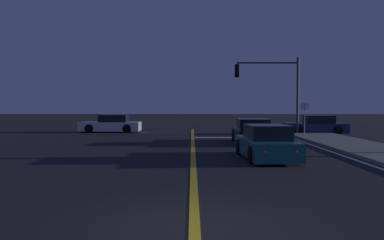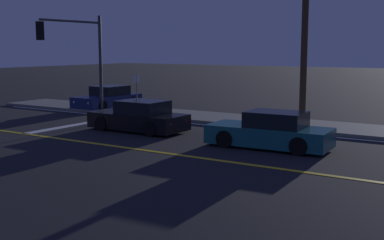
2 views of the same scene
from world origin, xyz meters
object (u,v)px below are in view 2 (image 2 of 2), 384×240
Objects in this scene: car_mid_block_navy at (108,98)px; traffic_signal_near_right at (79,47)px; car_lead_oncoming_teal at (270,132)px; car_far_approaching_black at (139,118)px; utility_pole_right at (305,14)px; street_sign_corner at (137,88)px.

traffic_signal_near_right is (-3.21, -0.91, 3.05)m from car_mid_block_navy.
car_lead_oncoming_teal and car_far_approaching_black have the same top height.
car_lead_oncoming_teal and car_mid_block_navy have the same top height.
car_lead_oncoming_teal is 7.17m from utility_pole_right.
car_lead_oncoming_teal is 0.46× the size of utility_pole_right.
street_sign_corner is at bearing 99.21° from utility_pole_right.
car_lead_oncoming_teal is 0.85× the size of traffic_signal_near_right.
street_sign_corner reaches higher than car_lead_oncoming_teal.
car_mid_block_navy is 4.25m from street_sign_corner.
car_lead_oncoming_teal is 1.04× the size of car_mid_block_navy.
car_mid_block_navy is 8.76m from car_far_approaching_black.
car_far_approaching_black is 7.01m from traffic_signal_near_right.
utility_pole_right is (5.10, -5.57, 4.53)m from car_far_approaching_black.
car_far_approaching_black is 8.80m from utility_pole_right.
car_mid_block_navy is (5.96, 13.15, 0.00)m from car_lead_oncoming_teal.
traffic_signal_near_right reaches higher than street_sign_corner.
street_sign_corner is (-1.40, 8.64, -3.59)m from utility_pole_right.
traffic_signal_near_right is 0.55× the size of utility_pole_right.
car_far_approaching_black is 1.97× the size of street_sign_corner.
utility_pole_right is at bearing -80.79° from street_sign_corner.
car_far_approaching_black is (-5.55, -6.78, 0.00)m from car_mid_block_navy.
utility_pole_right reaches higher than car_lead_oncoming_teal.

